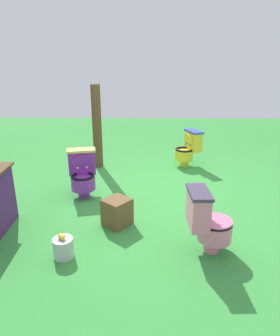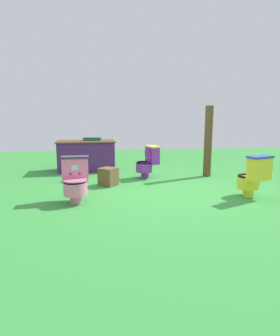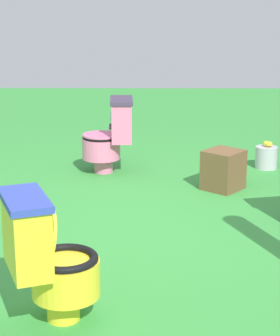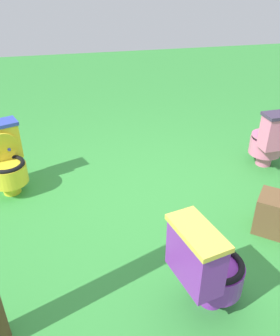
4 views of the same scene
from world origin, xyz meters
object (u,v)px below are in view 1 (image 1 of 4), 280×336
Objects in this scene: wooden_post at (97,127)px; small_crate at (117,212)px; toilet_yellow at (188,148)px; toilet_pink at (207,221)px; toilet_purple at (83,173)px; lemon_bucket at (63,247)px.

wooden_post is 4.54× the size of small_crate.
wooden_post is (-0.08, 1.80, 0.43)m from toilet_yellow.
toilet_purple is at bearing -133.63° from toilet_pink.
toilet_yellow is 1.00× the size of toilet_purple.
small_crate reaches higher than lemon_bucket.
toilet_yellow and toilet_purple have the same top height.
wooden_post is (2.85, 1.63, 0.44)m from toilet_pink.
small_crate is 0.87m from lemon_bucket.
wooden_post reaches higher than toilet_pink.
small_crate is at bearing 111.54° from toilet_purple.
small_crate is (-0.91, -0.62, -0.20)m from toilet_purple.
small_crate is at bearing -165.48° from wooden_post.
wooden_post reaches higher than toilet_purple.
toilet_yellow is 0.45× the size of wooden_post.
toilet_pink is at bearing -117.68° from small_crate.
toilet_pink is 1.58m from lemon_bucket.
toilet_purple is (1.45, 1.66, 0.00)m from toilet_pink.
wooden_post is at bearing -152.53° from toilet_pink.
wooden_post is at bearing 1.62° from lemon_bucket.
toilet_pink is at bearing -84.30° from lemon_bucket.
lemon_bucket is at bearing 81.11° from toilet_purple.
toilet_pink is 1.18m from small_crate.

